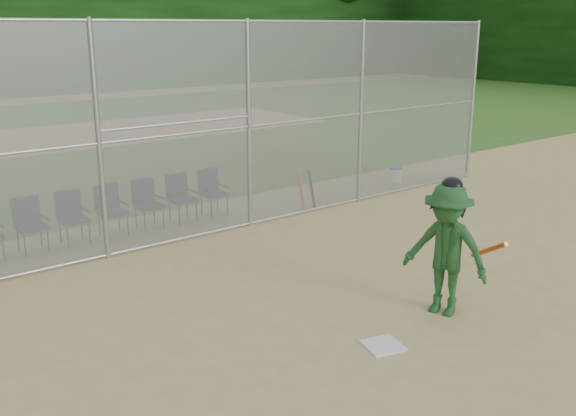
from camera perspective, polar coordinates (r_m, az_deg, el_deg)
ground at (r=8.78m, az=10.29°, el=-10.47°), size 100.00×100.00×0.00m
grass_strip at (r=24.21m, az=-23.40°, el=5.41°), size 100.00×100.00×0.00m
dirt_patch_far at (r=24.21m, az=-23.40°, el=5.41°), size 24.00×24.00×0.00m
backstop_fence at (r=11.91m, az=-7.51°, el=7.09°), size 16.09×0.09×4.00m
home_plate at (r=8.29m, az=8.43°, el=-11.99°), size 0.56×0.56×0.02m
batter_at_plate at (r=8.99m, az=13.88°, el=-3.57°), size 1.08×1.44×1.94m
water_cooler at (r=16.65m, az=9.54°, el=2.96°), size 0.31×0.31×0.40m
spare_bats at (r=13.96m, az=1.65°, el=1.61°), size 0.36×0.27×0.84m
chair_2 at (r=12.13m, az=-21.85°, el=-1.48°), size 0.54×0.52×0.96m
chair_3 at (r=12.34m, az=-18.53°, el=-0.87°), size 0.54×0.52×0.96m
chair_4 at (r=12.60m, az=-15.33°, el=-0.27°), size 0.54×0.52×0.96m
chair_5 at (r=12.89m, az=-12.27°, el=0.30°), size 0.54×0.52×0.96m
chair_6 at (r=13.22m, az=-9.35°, el=0.84°), size 0.54×0.52×0.96m
chair_7 at (r=13.58m, az=-6.59°, el=1.35°), size 0.54×0.52×0.96m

